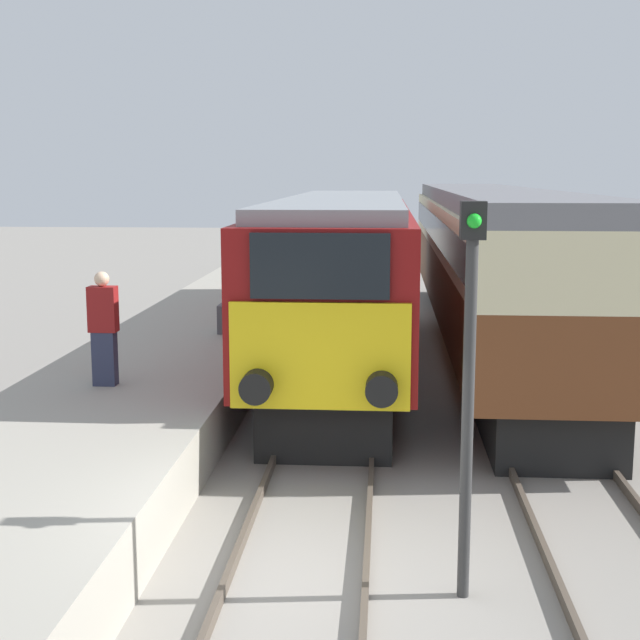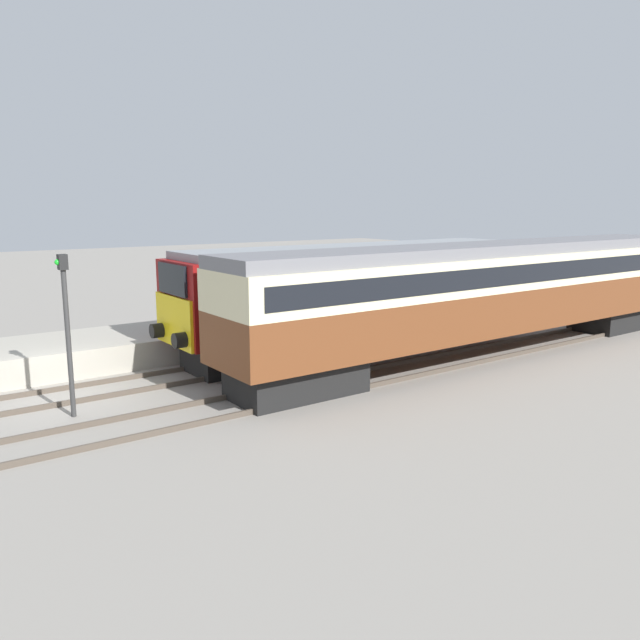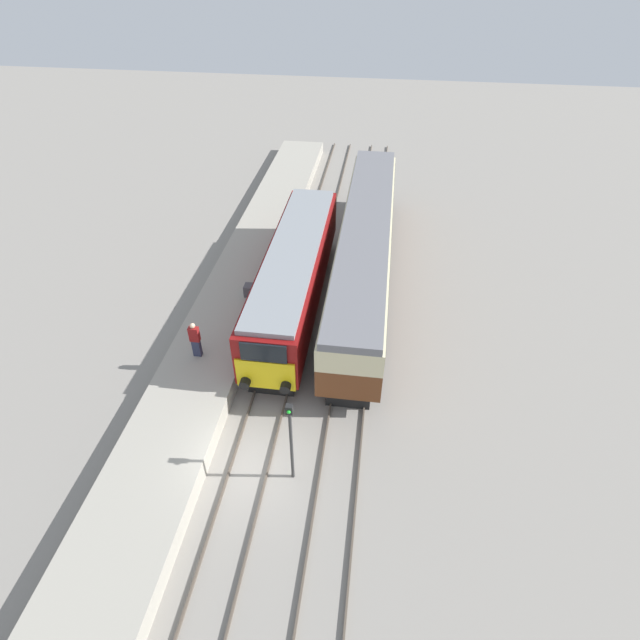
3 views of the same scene
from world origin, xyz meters
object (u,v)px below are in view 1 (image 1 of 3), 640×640
at_px(signal_post, 469,369).
at_px(locomotive, 344,274).
at_px(person_on_platform, 104,329).
at_px(luggage_crate, 236,319).
at_px(passenger_carriage, 489,251).

bearing_deg(signal_post, locomotive, 99.35).
distance_m(locomotive, person_on_platform, 6.33).
relative_size(locomotive, luggage_crate, 20.39).
height_order(signal_post, luggage_crate, signal_post).
xyz_separation_m(locomotive, signal_post, (1.70, -10.32, 0.27)).
bearing_deg(passenger_carriage, person_on_platform, -130.07).
distance_m(signal_post, luggage_crate, 10.77).
height_order(passenger_carriage, person_on_platform, passenger_carriage).
relative_size(signal_post, luggage_crate, 5.66).
distance_m(person_on_platform, signal_post, 7.35).
xyz_separation_m(person_on_platform, luggage_crate, (1.29, 4.84, -0.62)).
height_order(locomotive, passenger_carriage, passenger_carriage).
xyz_separation_m(passenger_carriage, luggage_crate, (-5.68, -3.43, -1.18)).
bearing_deg(signal_post, luggage_crate, 111.80).
bearing_deg(luggage_crate, signal_post, -68.20).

